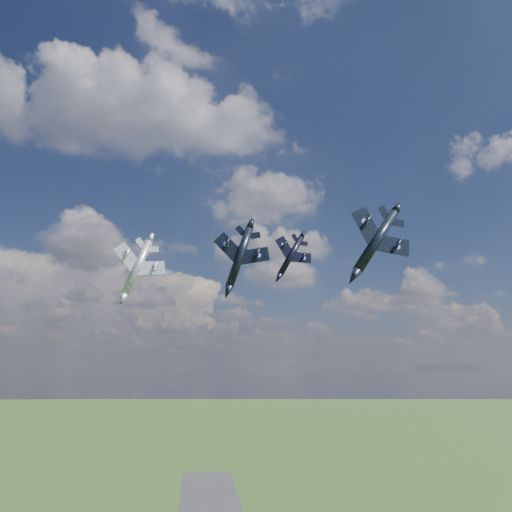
{
  "coord_description": "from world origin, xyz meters",
  "views": [
    {
      "loc": [
        -7.92,
        -72.15,
        61.45
      ],
      "look_at": [
        2.52,
        17.32,
        81.66
      ],
      "focal_mm": 35.0,
      "sensor_mm": 36.0,
      "label": 1
    }
  ],
  "objects_px": {
    "jet_left_silver": "(137,267)",
    "jet_right_navy": "(376,241)",
    "jet_high_navy": "(291,256)",
    "jet_lead_navy": "(240,257)"
  },
  "relations": [
    {
      "from": "jet_right_navy",
      "to": "jet_high_navy",
      "type": "distance_m",
      "value": 32.37
    },
    {
      "from": "jet_left_silver",
      "to": "jet_right_navy",
      "type": "bearing_deg",
      "value": -52.06
    },
    {
      "from": "jet_lead_navy",
      "to": "jet_right_navy",
      "type": "distance_m",
      "value": 21.89
    },
    {
      "from": "jet_lead_navy",
      "to": "jet_left_silver",
      "type": "distance_m",
      "value": 30.47
    },
    {
      "from": "jet_high_navy",
      "to": "jet_lead_navy",
      "type": "bearing_deg",
      "value": -124.1
    },
    {
      "from": "jet_lead_navy",
      "to": "jet_high_navy",
      "type": "height_order",
      "value": "jet_high_navy"
    },
    {
      "from": "jet_right_navy",
      "to": "jet_high_navy",
      "type": "bearing_deg",
      "value": 98.19
    },
    {
      "from": "jet_lead_navy",
      "to": "jet_right_navy",
      "type": "height_order",
      "value": "jet_right_navy"
    },
    {
      "from": "jet_lead_navy",
      "to": "jet_right_navy",
      "type": "bearing_deg",
      "value": -6.44
    },
    {
      "from": "jet_high_navy",
      "to": "jet_left_silver",
      "type": "bearing_deg",
      "value": 178.78
    }
  ]
}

